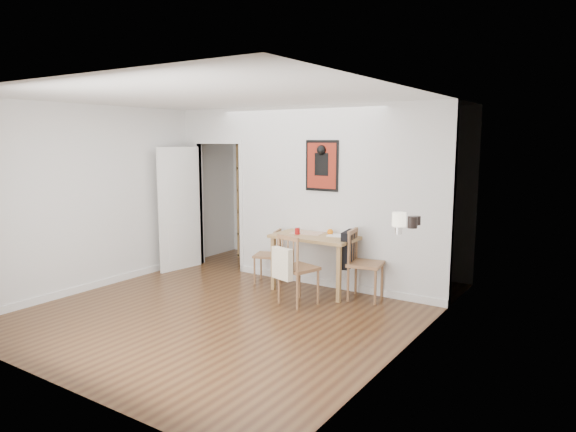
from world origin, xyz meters
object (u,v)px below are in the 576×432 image
Objects in this scene: chair_right at (364,263)px; bookshelf at (262,202)px; dining_table at (316,242)px; chair_front at (298,269)px; ceramic_jar_a at (412,222)px; mantel_lamp at (399,221)px; ceramic_jar_b at (417,221)px; red_glass at (297,231)px; chair_left at (268,256)px; notebook at (338,236)px; orange_fruit at (330,232)px; fireplace at (413,279)px.

chair_right is 2.83m from bookshelf.
dining_table is 0.76m from chair_right.
ceramic_jar_a is at bearing -3.19° from chair_front.
mantel_lamp is (1.65, -1.17, 0.60)m from dining_table.
ceramic_jar_b reaches higher than dining_table.
red_glass is 0.72× the size of ceramic_jar_a.
mantel_lamp is 2.19× the size of ceramic_jar_b.
notebook is at bearing 6.23° from chair_left.
ceramic_jar_a is 0.23m from ceramic_jar_b.
ceramic_jar_b is (1.45, -0.62, 0.37)m from orange_fruit.
dining_table is at bearing 23.11° from red_glass.
chair_front is 3.25× the size of notebook.
ceramic_jar_a is (2.46, -0.72, 0.82)m from chair_left.
chair_right reaches higher than chair_front.
mantel_lamp reaches higher than fireplace.
chair_front is at bearing 161.87° from mantel_lamp.
ceramic_jar_a is (1.64, -0.75, 0.52)m from dining_table.
orange_fruit is (1.95, -1.06, -0.18)m from bookshelf.
bookshelf reaches higher than chair_left.
chair_left is at bearing -177.66° from dining_table.
red_glass is at bearing 122.63° from chair_front.
dining_table is 0.31m from red_glass.
mantel_lamp is at bearing -18.13° from chair_front.
dining_table is 4.10× the size of notebook.
chair_right is 0.45× the size of bookshelf.
bookshelf is 3.93m from ceramic_jar_a.
fireplace is (2.52, -0.82, 0.22)m from chair_left.
fireplace is 2.10m from red_glass.
mantel_lamp is at bearing -24.71° from chair_left.
chair_left is 1.12m from chair_front.
mantel_lamp reaches higher than dining_table.
red_glass is 2.22m from mantel_lamp.
fireplace is at bearing -31.73° from orange_fruit.
dining_table is 0.33m from notebook.
bookshelf reaches higher than ceramic_jar_b.
ceramic_jar_b is at bearing -11.28° from chair_left.
orange_fruit is at bearing -28.51° from bookshelf.
notebook is at bearing 146.25° from fireplace.
red_glass is at bearing 150.74° from mantel_lamp.
fireplace is at bearing -33.75° from notebook.
ceramic_jar_a reaches higher than fireplace.
notebook is at bearing 19.59° from red_glass.
orange_fruit is 1.75m from ceramic_jar_a.
dining_table is 5.27× the size of mantel_lamp.
orange_fruit is at bearing 8.00° from chair_left.
ceramic_jar_a is at bearing 90.92° from mantel_lamp.
red_glass is at bearing -160.41° from notebook.
fireplace is 0.69m from ceramic_jar_b.
chair_front reaches higher than notebook.
orange_fruit is (-1.54, 0.95, 0.22)m from fireplace.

